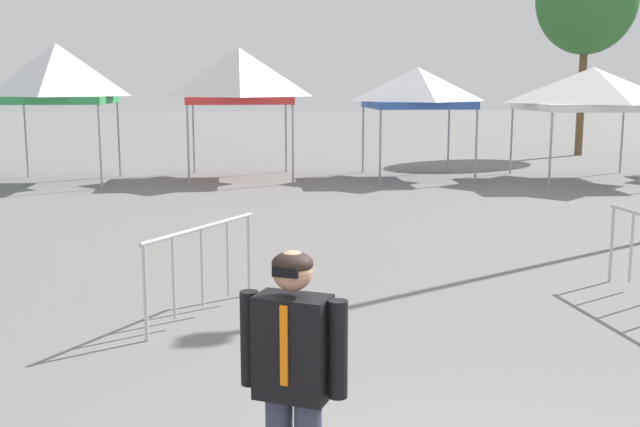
{
  "coord_description": "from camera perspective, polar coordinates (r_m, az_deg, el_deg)",
  "views": [
    {
      "loc": [
        -1.07,
        -3.97,
        2.7
      ],
      "look_at": [
        -0.46,
        4.17,
        1.3
      ],
      "focal_mm": 42.91,
      "sensor_mm": 36.0,
      "label": 1
    }
  ],
  "objects": [
    {
      "name": "crowd_barrier_mid_lot",
      "position": [
        8.96,
        -8.81,
        -2.94
      ],
      "size": [
        1.15,
        1.81,
        1.08
      ],
      "color": "#B7BABF",
      "rests_on": "ground"
    },
    {
      "name": "person_foreground",
      "position": [
        4.47,
        -2.02,
        -12.17
      ],
      "size": [
        0.6,
        0.39,
        1.78
      ],
      "color": "#33384C",
      "rests_on": "ground"
    },
    {
      "name": "canopy_tent_far_right",
      "position": [
        22.16,
        7.31,
        9.28
      ],
      "size": [
        2.91,
        2.91,
        3.13
      ],
      "color": "#9E9EA3",
      "rests_on": "ground"
    },
    {
      "name": "canopy_tent_right_of_center",
      "position": [
        22.64,
        19.65,
        8.76
      ],
      "size": [
        3.65,
        3.65,
        3.13
      ],
      "color": "#9E9EA3",
      "rests_on": "ground"
    },
    {
      "name": "tree_behind_tents_center",
      "position": [
        30.56,
        19.28,
        14.83
      ],
      "size": [
        3.63,
        3.63,
        7.72
      ],
      "color": "brown",
      "rests_on": "ground"
    },
    {
      "name": "canopy_tent_left_of_center",
      "position": [
        21.91,
        -6.03,
        10.18
      ],
      "size": [
        3.02,
        3.02,
        3.67
      ],
      "color": "#9E9EA3",
      "rests_on": "ground"
    },
    {
      "name": "canopy_tent_center",
      "position": [
        21.85,
        -19.02,
        9.84
      ],
      "size": [
        2.75,
        2.75,
        3.74
      ],
      "color": "#9E9EA3",
      "rests_on": "ground"
    }
  ]
}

